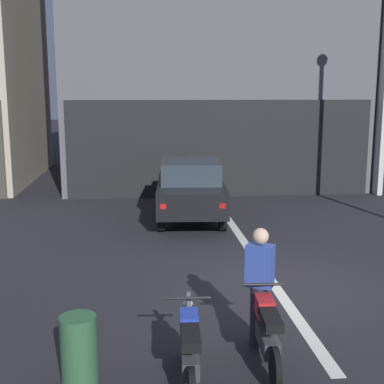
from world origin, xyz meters
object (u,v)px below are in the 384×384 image
at_px(motorcycle_blue_row_leftmost, 190,348).
at_px(motorcycle_red_row_left_mid, 267,331).
at_px(trash_bin, 79,350).
at_px(person_by_motorcycles, 259,286).
at_px(car_black_crossing_near, 190,187).

bearing_deg(motorcycle_blue_row_leftmost, motorcycle_red_row_left_mid, 19.70).
distance_m(motorcycle_blue_row_leftmost, trash_bin, 1.32).
bearing_deg(trash_bin, person_by_motorcycles, 17.42).
relative_size(car_black_crossing_near, motorcycle_red_row_left_mid, 2.52).
height_order(motorcycle_red_row_left_mid, person_by_motorcycles, person_by_motorcycles).
distance_m(car_black_crossing_near, trash_bin, 8.41).
xyz_separation_m(car_black_crossing_near, person_by_motorcycles, (0.24, -7.39, -0.03)).
relative_size(car_black_crossing_near, motorcycle_blue_row_leftmost, 2.52).
height_order(person_by_motorcycles, trash_bin, person_by_motorcycles).
height_order(car_black_crossing_near, person_by_motorcycles, person_by_motorcycles).
bearing_deg(car_black_crossing_near, person_by_motorcycles, -88.14).
relative_size(motorcycle_red_row_left_mid, trash_bin, 1.97).
relative_size(motorcycle_blue_row_leftmost, trash_bin, 1.97).
bearing_deg(person_by_motorcycles, trash_bin, -162.58).
xyz_separation_m(motorcycle_red_row_left_mid, trash_bin, (-2.33, -0.22, -0.03)).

